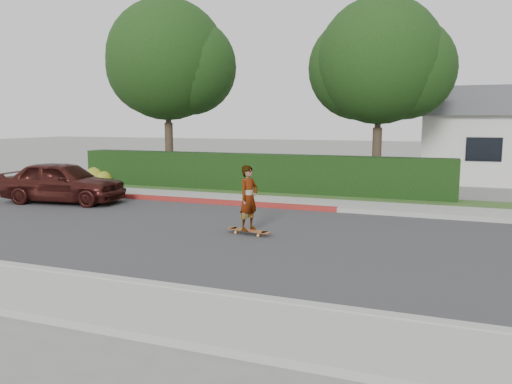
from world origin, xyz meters
TOP-DOWN VIEW (x-y plane):
  - ground at (0.00, 0.00)m, footprint 120.00×120.00m
  - road at (0.00, 0.00)m, footprint 60.00×8.00m
  - curb_near at (0.00, -4.10)m, footprint 60.00×0.20m
  - sidewalk_near at (0.00, -5.00)m, footprint 60.00×1.60m
  - curb_far at (0.00, 4.10)m, footprint 60.00×0.20m
  - curb_red_section at (-5.00, 4.10)m, footprint 12.00×0.21m
  - sidewalk_far at (0.00, 5.00)m, footprint 60.00×1.60m
  - planting_strip at (0.00, 6.60)m, footprint 60.00×1.60m
  - hedge at (-3.00, 7.20)m, footprint 15.00×1.00m
  - flowering_shrub at (-10.01, 6.74)m, footprint 1.40×1.00m
  - tree_left at (-7.51, 8.69)m, footprint 5.99×5.21m
  - tree_center at (1.49, 9.19)m, footprint 5.66×4.84m
  - skateboard at (-0.41, 0.27)m, footprint 1.24×0.44m
  - skateboarder at (-0.41, 0.27)m, footprint 0.55×0.67m
  - car_maroon at (-8.14, 2.52)m, footprint 4.40×2.23m

SIDE VIEW (x-z plane):
  - ground at x=0.00m, z-range 0.00..0.00m
  - road at x=0.00m, z-range 0.00..0.01m
  - planting_strip at x=0.00m, z-range 0.00..0.10m
  - sidewalk_near at x=0.00m, z-range 0.00..0.12m
  - sidewalk_far at x=0.00m, z-range 0.00..0.12m
  - curb_near at x=0.00m, z-range 0.00..0.15m
  - curb_far at x=0.00m, z-range 0.00..0.15m
  - curb_red_section at x=-5.00m, z-range 0.00..0.15m
  - skateboard at x=-0.41m, z-range 0.05..0.16m
  - flowering_shrub at x=-10.01m, z-range -0.12..0.78m
  - car_maroon at x=-8.14m, z-range 0.00..1.43m
  - hedge at x=-3.00m, z-range 0.00..1.50m
  - skateboarder at x=-0.41m, z-range 0.12..1.72m
  - tree_center at x=1.49m, z-range 1.18..8.62m
  - tree_left at x=-7.51m, z-range 1.26..9.26m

